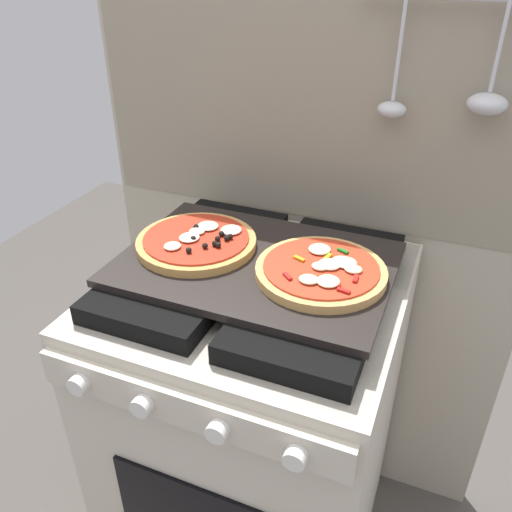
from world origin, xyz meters
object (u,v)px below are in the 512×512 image
stove (256,422)px  pizza_right (322,270)px  pizza_left (197,241)px  baking_tray (256,264)px

stove → pizza_right: pizza_right is taller
pizza_right → stove: bearing=178.4°
pizza_left → pizza_right: pizza_left is taller
baking_tray → pizza_left: 0.14m
stove → baking_tray: baking_tray is taller
baking_tray → pizza_right: pizza_right is taller
pizza_right → pizza_left: bearing=177.6°
baking_tray → pizza_left: pizza_left is taller
baking_tray → pizza_right: (0.14, -0.01, 0.02)m
stove → pizza_left: pizza_left is taller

